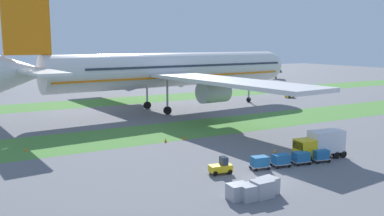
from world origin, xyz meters
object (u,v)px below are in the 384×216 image
Objects in this scene: catering_truck at (320,143)px; uld_container_1 at (250,192)px; taxiway_marker_0 at (184,138)px; cargo_dolly_third at (301,157)px; baggage_tug at (221,167)px; cargo_dolly_fourth at (320,155)px; uld_container_0 at (238,192)px; taxiway_marker_1 at (26,149)px; pushback_tractor at (290,95)px; cargo_dolly_second at (281,159)px; cargo_dolly_lead at (260,162)px; airliner at (166,70)px; uld_container_2 at (267,186)px; uld_container_3 at (262,189)px; taxiway_marker_2 at (166,140)px; ground_crew_marshaller at (275,156)px.

uld_container_1 is (-16.85, -7.19, -1.19)m from catering_truck.
cargo_dolly_third is at bearing -71.07° from taxiway_marker_0.
cargo_dolly_fourth is at bearing -90.00° from baggage_tug.
baggage_tug is at bearing 68.63° from uld_container_0.
uld_container_1 is at bearing -61.63° from taxiway_marker_1.
pushback_tractor reaches higher than cargo_dolly_third.
cargo_dolly_second is at bearing -79.01° from taxiway_marker_0.
catering_truck reaches higher than cargo_dolly_lead.
uld_container_2 is at bearing -20.37° from airliner.
cargo_dolly_fourth reaches higher than uld_container_1.
cargo_dolly_fourth is 15.35m from uld_container_3.
pushback_tractor is at bearing 90.00° from airliner.
cargo_dolly_fourth is at bearing -6.24° from airliner.
catering_truck is 18.36m from uld_container_1.
uld_container_1 is at bearing -34.19° from uld_container_0.
taxiway_marker_2 is at bearing 80.56° from uld_container_0.
taxiway_marker_1 is (-32.91, 22.55, -1.68)m from catering_truck.
catering_truck is at bearing -69.82° from cargo_dolly_third.
baggage_tug is 4.57× the size of taxiway_marker_2.
catering_truck is at bearing 20.36° from uld_container_0.
uld_container_1 is at bearing 120.21° from catering_truck.
uld_container_0 is 1.00× the size of uld_container_1.
uld_container_2 reaches higher than taxiway_marker_2.
uld_container_1 is (-15.56, -5.90, -0.16)m from cargo_dolly_fourth.
cargo_dolly_fourth is 63.89m from pushback_tractor.
cargo_dolly_third is 4.47× the size of taxiway_marker_1.
taxiway_marker_0 is (7.17, 24.43, -0.45)m from uld_container_0.
uld_container_1 is (-12.70, -6.34, -0.16)m from cargo_dolly_third.
pushback_tractor is at bearing 19.66° from taxiway_marker_1.
pushback_tractor is (39.57, 3.64, -8.26)m from airliner.
cargo_dolly_second is at bearing 131.30° from pushback_tractor.
uld_container_2 is 25.00m from taxiway_marker_0.
uld_container_1 is 25.21m from taxiway_marker_2.
taxiway_marker_1 is at bearing 59.55° from cargo_dolly_third.
taxiway_marker_2 is at bearing 86.07° from uld_container_3.
uld_container_1 is 3.30× the size of taxiway_marker_2.
uld_container_1 is (0.89, -0.60, -0.00)m from uld_container_0.
uld_container_2 is at bearing -4.54° from uld_container_0.
pushback_tractor reaches higher than taxiway_marker_1.
catering_truck is 17.08m from uld_container_3.
catering_truck is 11.87× the size of taxiway_marker_2.
uld_container_3 reaches higher than uld_container_2.
ground_crew_marshaller is (-2.43, 1.97, 0.03)m from cargo_dolly_third.
cargo_dolly_second is at bearing 90.00° from cargo_dolly_third.
airliner reaches higher than ground_crew_marshaller.
cargo_dolly_fourth is (2.87, -0.44, 0.00)m from cargo_dolly_third.
uld_container_0 is at bearing 121.58° from cargo_dolly_third.
ground_crew_marshaller is at bearing 87.43° from catering_truck.
uld_container_0 is 24.74m from taxiway_marker_2.
catering_truck is 3.59× the size of uld_container_0.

